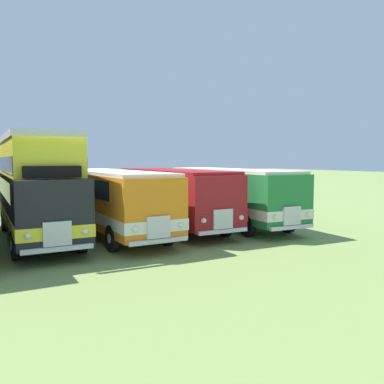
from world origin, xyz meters
The scene contains 4 objects.
bus_sixth_in_row centered at (3.27, 0.18, 2.36)m, with size 2.69×10.19×4.52m.
bus_seventh_in_row centered at (6.53, -0.20, 1.75)m, with size 2.75×10.40×2.99m.
bus_eighth_in_row centered at (9.80, 0.06, 1.75)m, with size 2.72×9.82×2.99m.
bus_ninth_in_row centered at (13.07, -0.34, 1.75)m, with size 2.97×10.33×2.99m.
Camera 1 is at (0.85, -18.48, 3.53)m, focal length 37.74 mm.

